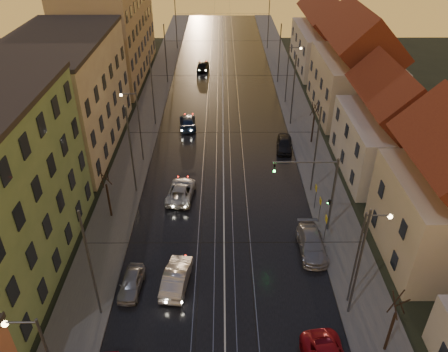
{
  "coord_description": "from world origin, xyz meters",
  "views": [
    {
      "loc": [
        -0.17,
        -11.47,
        24.47
      ],
      "look_at": [
        0.03,
        22.41,
        2.81
      ],
      "focal_mm": 35.0,
      "sensor_mm": 36.0,
      "label": 1
    }
  ],
  "objects_px": {
    "driving_car_1": "(177,277)",
    "parked_right_1": "(312,244)",
    "street_lamp_3": "(290,69)",
    "driving_car_4": "(203,65)",
    "parked_left_3": "(131,283)",
    "traffic_light_mast": "(322,186)",
    "street_lamp_1": "(363,250)",
    "driving_car_2": "(181,191)",
    "driving_car_3": "(188,122)",
    "street_lamp_2": "(136,120)",
    "parked_right_2": "(284,144)"
  },
  "relations": [
    {
      "from": "driving_car_2",
      "to": "parked_right_1",
      "type": "height_order",
      "value": "parked_right_1"
    },
    {
      "from": "driving_car_3",
      "to": "parked_right_1",
      "type": "bearing_deg",
      "value": 110.57
    },
    {
      "from": "street_lamp_2",
      "to": "traffic_light_mast",
      "type": "distance_m",
      "value": 20.89
    },
    {
      "from": "traffic_light_mast",
      "to": "driving_car_1",
      "type": "bearing_deg",
      "value": -151.44
    },
    {
      "from": "street_lamp_1",
      "to": "driving_car_4",
      "type": "height_order",
      "value": "street_lamp_1"
    },
    {
      "from": "street_lamp_1",
      "to": "parked_right_2",
      "type": "xyz_separation_m",
      "value": [
        -2.11,
        22.43,
        -4.16
      ]
    },
    {
      "from": "street_lamp_2",
      "to": "parked_right_2",
      "type": "distance_m",
      "value": 16.8
    },
    {
      "from": "traffic_light_mast",
      "to": "parked_left_3",
      "type": "bearing_deg",
      "value": -155.73
    },
    {
      "from": "street_lamp_2",
      "to": "parked_right_2",
      "type": "bearing_deg",
      "value": 8.57
    },
    {
      "from": "street_lamp_2",
      "to": "driving_car_2",
      "type": "xyz_separation_m",
      "value": [
        5.01,
        -6.93,
        -4.18
      ]
    },
    {
      "from": "street_lamp_3",
      "to": "street_lamp_2",
      "type": "bearing_deg",
      "value": -138.69
    },
    {
      "from": "street_lamp_2",
      "to": "parked_left_3",
      "type": "bearing_deg",
      "value": -83.13
    },
    {
      "from": "driving_car_2",
      "to": "driving_car_3",
      "type": "distance_m",
      "value": 15.27
    },
    {
      "from": "driving_car_3",
      "to": "driving_car_4",
      "type": "bearing_deg",
      "value": -99.16
    },
    {
      "from": "driving_car_1",
      "to": "parked_right_2",
      "type": "height_order",
      "value": "driving_car_1"
    },
    {
      "from": "street_lamp_3",
      "to": "parked_left_3",
      "type": "height_order",
      "value": "street_lamp_3"
    },
    {
      "from": "traffic_light_mast",
      "to": "street_lamp_2",
      "type": "bearing_deg",
      "value": 144.93
    },
    {
      "from": "street_lamp_1",
      "to": "street_lamp_3",
      "type": "xyz_separation_m",
      "value": [
        0.0,
        36.0,
        0.0
      ]
    },
    {
      "from": "street_lamp_3",
      "to": "driving_car_2",
      "type": "height_order",
      "value": "street_lamp_3"
    },
    {
      "from": "traffic_light_mast",
      "to": "driving_car_2",
      "type": "relative_size",
      "value": 1.43
    },
    {
      "from": "parked_right_1",
      "to": "street_lamp_3",
      "type": "bearing_deg",
      "value": 85.96
    },
    {
      "from": "driving_car_2",
      "to": "street_lamp_1",
      "type": "bearing_deg",
      "value": 141.72
    },
    {
      "from": "driving_car_1",
      "to": "street_lamp_1",
      "type": "bearing_deg",
      "value": 179.58
    },
    {
      "from": "parked_left_3",
      "to": "street_lamp_1",
      "type": "bearing_deg",
      "value": -0.62
    },
    {
      "from": "parked_left_3",
      "to": "parked_right_1",
      "type": "height_order",
      "value": "parked_right_1"
    },
    {
      "from": "street_lamp_3",
      "to": "driving_car_3",
      "type": "height_order",
      "value": "street_lamp_3"
    },
    {
      "from": "driving_car_1",
      "to": "driving_car_4",
      "type": "height_order",
      "value": "driving_car_1"
    },
    {
      "from": "parked_left_3",
      "to": "street_lamp_2",
      "type": "bearing_deg",
      "value": 100.93
    },
    {
      "from": "street_lamp_3",
      "to": "driving_car_2",
      "type": "bearing_deg",
      "value": -119.93
    },
    {
      "from": "street_lamp_2",
      "to": "driving_car_1",
      "type": "distance_m",
      "value": 19.55
    },
    {
      "from": "street_lamp_2",
      "to": "street_lamp_3",
      "type": "relative_size",
      "value": 1.0
    },
    {
      "from": "driving_car_2",
      "to": "driving_car_3",
      "type": "height_order",
      "value": "driving_car_2"
    },
    {
      "from": "driving_car_3",
      "to": "parked_right_1",
      "type": "height_order",
      "value": "parked_right_1"
    },
    {
      "from": "driving_car_1",
      "to": "parked_right_1",
      "type": "xyz_separation_m",
      "value": [
        10.67,
        3.65,
        -0.05
      ]
    },
    {
      "from": "traffic_light_mast",
      "to": "parked_left_3",
      "type": "xyz_separation_m",
      "value": [
        -14.84,
        -6.69,
        -3.96
      ]
    },
    {
      "from": "driving_car_1",
      "to": "parked_left_3",
      "type": "relative_size",
      "value": 1.27
    },
    {
      "from": "parked_left_3",
      "to": "driving_car_1",
      "type": "bearing_deg",
      "value": 11.16
    },
    {
      "from": "street_lamp_1",
      "to": "driving_car_2",
      "type": "bearing_deg",
      "value": 135.3
    },
    {
      "from": "driving_car_2",
      "to": "parked_right_1",
      "type": "distance_m",
      "value": 13.61
    },
    {
      "from": "street_lamp_2",
      "to": "street_lamp_3",
      "type": "xyz_separation_m",
      "value": [
        18.21,
        16.0,
        0.0
      ]
    },
    {
      "from": "traffic_light_mast",
      "to": "driving_car_2",
      "type": "xyz_separation_m",
      "value": [
        -12.09,
        5.07,
        -3.9
      ]
    },
    {
      "from": "driving_car_2",
      "to": "driving_car_4",
      "type": "xyz_separation_m",
      "value": [
        0.8,
        37.0,
        0.07
      ]
    },
    {
      "from": "driving_car_1",
      "to": "driving_car_2",
      "type": "relative_size",
      "value": 0.94
    },
    {
      "from": "street_lamp_3",
      "to": "driving_car_4",
      "type": "height_order",
      "value": "street_lamp_3"
    },
    {
      "from": "driving_car_3",
      "to": "traffic_light_mast",
      "type": "bearing_deg",
      "value": 115.29
    },
    {
      "from": "street_lamp_3",
      "to": "driving_car_1",
      "type": "height_order",
      "value": "street_lamp_3"
    },
    {
      "from": "driving_car_1",
      "to": "street_lamp_3",
      "type": "bearing_deg",
      "value": -102.97
    },
    {
      "from": "street_lamp_2",
      "to": "parked_left_3",
      "type": "xyz_separation_m",
      "value": [
        2.25,
        -18.7,
        -4.25
      ]
    },
    {
      "from": "driving_car_4",
      "to": "parked_left_3",
      "type": "xyz_separation_m",
      "value": [
        -3.55,
        -48.77,
        -0.14
      ]
    },
    {
      "from": "traffic_light_mast",
      "to": "parked_right_1",
      "type": "xyz_separation_m",
      "value": [
        -0.87,
        -2.64,
        -3.87
      ]
    }
  ]
}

